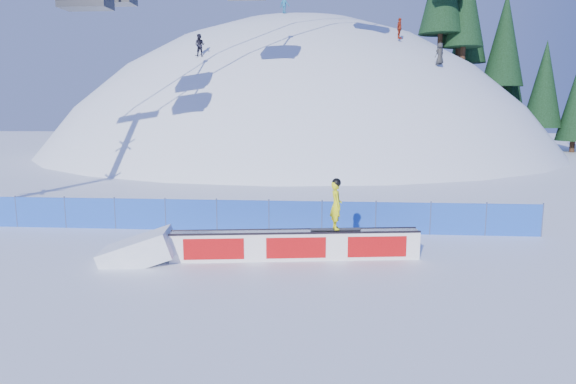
{
  "coord_description": "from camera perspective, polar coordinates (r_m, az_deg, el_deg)",
  "views": [
    {
      "loc": [
        3.18,
        -14.36,
        4.7
      ],
      "look_at": [
        1.81,
        3.34,
        1.73
      ],
      "focal_mm": 32.0,
      "sensor_mm": 36.0,
      "label": 1
    }
  ],
  "objects": [
    {
      "name": "ground",
      "position": [
        15.44,
        -7.77,
        -8.32
      ],
      "size": [
        160.0,
        160.0,
        0.0
      ],
      "primitive_type": "plane",
      "color": "white",
      "rests_on": "ground"
    },
    {
      "name": "safety_fence",
      "position": [
        19.56,
        -5.04,
        -2.64
      ],
      "size": [
        22.05,
        0.05,
        1.3
      ],
      "color": "blue",
      "rests_on": "ground"
    },
    {
      "name": "snow_ramp",
      "position": [
        16.51,
        -16.23,
        -7.44
      ],
      "size": [
        2.43,
        1.7,
        1.41
      ],
      "primitive_type": null,
      "rotation": [
        0.0,
        -0.31,
        0.13
      ],
      "color": "white",
      "rests_on": "ground"
    },
    {
      "name": "snow_hill",
      "position": [
        60.84,
        1.13,
        -12.41
      ],
      "size": [
        64.0,
        64.0,
        64.0
      ],
      "color": "silver",
      "rests_on": "ground"
    },
    {
      "name": "treeline",
      "position": [
        59.97,
        26.37,
        12.62
      ],
      "size": [
        25.48,
        12.79,
        20.93
      ],
      "color": "#342015",
      "rests_on": "ground"
    },
    {
      "name": "snowboarder",
      "position": [
        15.82,
        5.37,
        -1.41
      ],
      "size": [
        1.57,
        0.62,
        1.62
      ],
      "rotation": [
        0.0,
        0.0,
        1.81
      ],
      "color": "black",
      "rests_on": "rail_box"
    },
    {
      "name": "distant_skiers",
      "position": [
        44.74,
        3.39,
        17.71
      ],
      "size": [
        19.32,
        10.84,
        7.0
      ],
      "color": "black",
      "rests_on": "ground"
    },
    {
      "name": "rail_box",
      "position": [
        15.98,
        0.84,
        -5.91
      ],
      "size": [
        7.71,
        1.53,
        0.92
      ],
      "rotation": [
        0.0,
        0.0,
        0.13
      ],
      "color": "white",
      "rests_on": "ground"
    }
  ]
}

